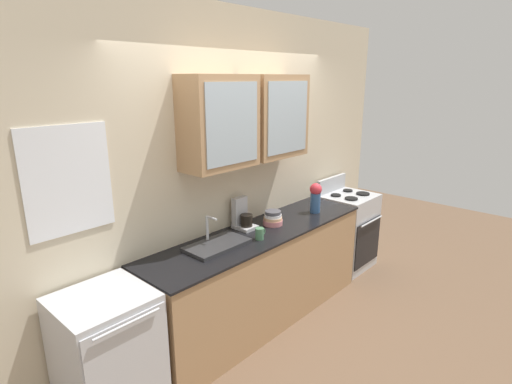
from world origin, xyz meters
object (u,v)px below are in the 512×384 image
object	(u,v)px
cup_near_sink	(260,234)
coffee_maker	(243,217)
dishwasher	(109,357)
vase	(316,196)
stove_range	(347,230)
sink_faucet	(217,244)
bowl_stack	(273,218)

from	to	relation	value
cup_near_sink	coffee_maker	distance (m)	0.32
cup_near_sink	dishwasher	xyz separation A→B (m)	(-1.40, 0.11, -0.51)
cup_near_sink	vase	bearing A→B (deg)	3.78
stove_range	sink_faucet	bearing A→B (deg)	178.87
vase	bowl_stack	bearing A→B (deg)	171.35
stove_range	coffee_maker	bearing A→B (deg)	173.47
sink_faucet	bowl_stack	size ratio (longest dim) A/B	2.88
cup_near_sink	dishwasher	distance (m)	1.49
bowl_stack	dishwasher	xyz separation A→B (m)	(-1.75, -0.04, -0.52)
sink_faucet	bowl_stack	xyz separation A→B (m)	(0.71, -0.01, 0.04)
sink_faucet	bowl_stack	distance (m)	0.72
cup_near_sink	dishwasher	world-z (taller)	cup_near_sink
coffee_maker	vase	bearing A→B (deg)	-16.10
stove_range	bowl_stack	bearing A→B (deg)	178.55
bowl_stack	dishwasher	size ratio (longest dim) A/B	0.20
stove_range	dishwasher	bearing A→B (deg)	-179.92
sink_faucet	bowl_stack	world-z (taller)	sink_faucet
stove_range	dishwasher	xyz separation A→B (m)	(-3.13, -0.00, -0.01)
bowl_stack	dishwasher	world-z (taller)	bowl_stack
bowl_stack	cup_near_sink	xyz separation A→B (m)	(-0.36, -0.15, -0.01)
sink_faucet	cup_near_sink	xyz separation A→B (m)	(0.36, -0.16, 0.03)
stove_range	bowl_stack	world-z (taller)	stove_range
stove_range	cup_near_sink	size ratio (longest dim) A/B	9.61
sink_faucet	vase	size ratio (longest dim) A/B	1.73
stove_range	coffee_maker	xyz separation A→B (m)	(-1.64, 0.19, 0.56)
stove_range	cup_near_sink	bearing A→B (deg)	-176.22
vase	cup_near_sink	distance (m)	0.94
vase	dishwasher	distance (m)	2.42
stove_range	cup_near_sink	xyz separation A→B (m)	(-1.74, -0.11, 0.50)
dishwasher	coffee_maker	distance (m)	1.61
stove_range	bowl_stack	size ratio (longest dim) A/B	5.86
stove_range	coffee_maker	size ratio (longest dim) A/B	3.76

